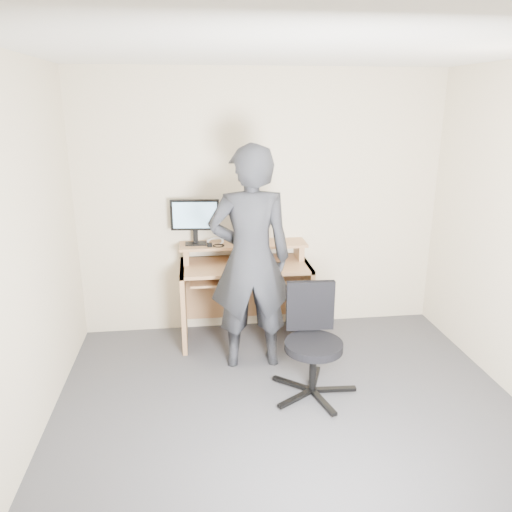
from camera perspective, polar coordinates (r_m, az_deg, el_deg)
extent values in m
plane|color=#4A494E|center=(3.72, 4.55, -19.00)|extent=(3.50, 3.50, 0.00)
cube|color=beige|center=(4.82, 0.70, 5.94)|extent=(3.50, 0.02, 2.50)
cube|color=white|center=(3.02, 5.77, 22.95)|extent=(3.50, 3.50, 0.02)
cube|color=tan|center=(4.74, -8.25, -5.50)|extent=(0.04, 0.60, 0.75)
cube|color=tan|center=(4.85, 5.62, -4.86)|extent=(0.04, 0.60, 0.75)
cube|color=tan|center=(4.64, -1.26, -1.10)|extent=(1.20, 0.60, 0.03)
cube|color=tan|center=(4.59, -1.15, -2.54)|extent=(1.02, 0.38, 0.02)
cube|color=tan|center=(4.73, -7.97, 0.25)|extent=(0.05, 0.28, 0.15)
cube|color=tan|center=(4.83, 4.92, 0.72)|extent=(0.05, 0.28, 0.15)
cube|color=tan|center=(4.73, -1.46, 1.33)|extent=(1.20, 0.30, 0.02)
cube|color=tan|center=(5.01, -1.58, -3.45)|extent=(1.20, 0.03, 0.65)
cube|color=black|center=(4.72, -6.88, 1.42)|extent=(0.20, 0.13, 0.01)
cube|color=black|center=(4.72, -6.91, 2.29)|extent=(0.04, 0.04, 0.13)
cube|color=black|center=(4.65, -7.00, 4.69)|extent=(0.45, 0.08, 0.29)
cube|color=#87BEEA|center=(4.63, -7.00, 4.64)|extent=(0.40, 0.04, 0.24)
cube|color=black|center=(4.73, -0.88, 2.75)|extent=(0.08, 0.14, 0.20)
cylinder|color=silver|center=(4.70, -0.40, 2.62)|extent=(0.11, 0.11, 0.20)
cube|color=black|center=(4.74, 0.45, 1.59)|extent=(0.10, 0.14, 0.01)
cube|color=black|center=(4.62, -5.33, 1.27)|extent=(0.05, 0.04, 0.03)
torus|color=silver|center=(4.76, -4.68, 1.64)|extent=(0.20, 0.19, 0.06)
cube|color=black|center=(4.58, -0.62, -2.25)|extent=(0.49, 0.31, 0.03)
ellipsoid|color=black|center=(4.57, 2.46, -0.95)|extent=(0.11, 0.08, 0.04)
cube|color=black|center=(4.10, 8.96, -14.80)|extent=(0.34, 0.06, 0.03)
cube|color=black|center=(4.22, 6.76, -13.71)|extent=(0.16, 0.33, 0.03)
cube|color=black|center=(4.13, 4.12, -14.33)|extent=(0.29, 0.25, 0.03)
cube|color=black|center=(3.96, 4.56, -15.91)|extent=(0.31, 0.22, 0.03)
cube|color=black|center=(3.93, 7.69, -16.23)|extent=(0.13, 0.34, 0.03)
cylinder|color=black|center=(3.97, 6.51, -12.69)|extent=(0.05, 0.05, 0.36)
cylinder|color=black|center=(3.87, 6.61, -10.18)|extent=(0.45, 0.45, 0.06)
cube|color=black|center=(3.94, 6.22, -5.64)|extent=(0.38, 0.07, 0.40)
imported|color=black|center=(4.12, -0.65, -0.38)|extent=(0.69, 0.46, 1.90)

